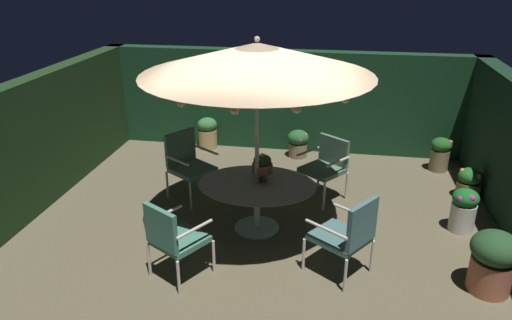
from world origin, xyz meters
name	(u,v)px	position (x,y,z in m)	size (l,w,h in m)	color
ground_plane	(261,229)	(0.00, 0.00, -0.01)	(7.18, 6.70, 0.02)	brown
hedge_backdrop_rear	(287,101)	(0.00, 3.20, 0.97)	(7.18, 0.30, 1.93)	#15371F
hedge_backdrop_left	(25,149)	(-3.44, 0.00, 0.97)	(0.30, 6.70, 1.93)	#1C3519
patio_dining_table	(257,193)	(-0.06, -0.01, 0.56)	(1.61, 1.28, 0.70)	silver
patio_umbrella	(257,59)	(-0.06, -0.01, 2.37)	(2.90, 2.90, 2.64)	beige
centerpiece_planter	(262,165)	(0.00, 0.09, 0.93)	(0.28, 0.28, 0.40)	#A36943
patio_chair_north	(173,236)	(-0.82, -1.27, 0.57)	(0.77, 0.78, 0.99)	beige
patio_chair_northeast	(348,233)	(1.15, -0.87, 0.58)	(0.84, 0.83, 1.03)	silver
patio_chair_east	(326,163)	(0.84, 1.14, 0.57)	(0.83, 0.82, 0.96)	beige
patio_chair_southeast	(188,161)	(-1.29, 0.81, 0.60)	(0.83, 0.83, 1.04)	silver
potted_plant_right_near	(298,142)	(0.28, 2.75, 0.28)	(0.40, 0.40, 0.53)	olive
potted_plant_left_far	(440,153)	(2.81, 2.52, 0.33)	(0.35, 0.35, 0.61)	olive
potted_plant_right_far	(469,183)	(3.07, 1.49, 0.26)	(0.37, 0.37, 0.49)	olive
potted_plant_back_center	(208,132)	(-1.54, 2.90, 0.32)	(0.39, 0.39, 0.62)	tan
potted_plant_back_left	(464,209)	(2.75, 0.43, 0.33)	(0.35, 0.35, 0.63)	silver
potted_plant_front_corner	(493,260)	(2.76, -0.89, 0.40)	(0.54, 0.54, 0.75)	#AE6046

